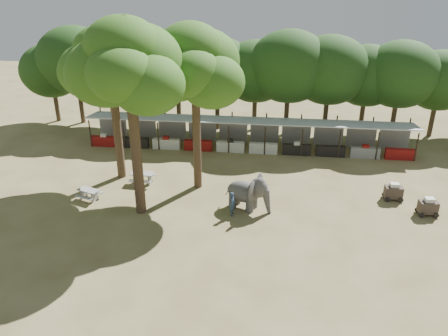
# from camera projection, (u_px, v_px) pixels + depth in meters

# --- Properties ---
(ground) EXTENTS (100.00, 100.00, 0.00)m
(ground) POSITION_uv_depth(u_px,v_px,m) (231.00, 234.00, 25.63)
(ground) COLOR brown
(ground) RESTS_ON ground
(vendor_stalls) EXTENTS (28.00, 2.99, 2.80)m
(vendor_stalls) POSITION_uv_depth(u_px,v_px,m) (248.00, 136.00, 37.68)
(vendor_stalls) COLOR #AAAEB2
(vendor_stalls) RESTS_ON ground
(yard_tree_left) EXTENTS (7.10, 6.90, 11.02)m
(yard_tree_left) POSITION_uv_depth(u_px,v_px,m) (110.00, 66.00, 29.78)
(yard_tree_left) COLOR #332316
(yard_tree_left) RESTS_ON ground
(yard_tree_center) EXTENTS (7.10, 6.90, 12.04)m
(yard_tree_center) POSITION_uv_depth(u_px,v_px,m) (127.00, 67.00, 24.51)
(yard_tree_center) COLOR #332316
(yard_tree_center) RESTS_ON ground
(yard_tree_back) EXTENTS (7.10, 6.90, 11.36)m
(yard_tree_back) POSITION_uv_depth(u_px,v_px,m) (193.00, 66.00, 28.08)
(yard_tree_back) COLOR #332316
(yard_tree_back) RESTS_ON ground
(backdrop_trees) EXTENTS (46.46, 5.95, 8.33)m
(backdrop_trees) POSITION_uv_depth(u_px,v_px,m) (253.00, 73.00, 40.58)
(backdrop_trees) COLOR #332316
(backdrop_trees) RESTS_ON ground
(elephant) EXTENTS (3.18, 2.38, 2.36)m
(elephant) POSITION_uv_depth(u_px,v_px,m) (249.00, 192.00, 27.98)
(elephant) COLOR #3D3B3B
(elephant) RESTS_ON ground
(handler) EXTENTS (0.44, 0.61, 1.61)m
(handler) POSITION_uv_depth(u_px,v_px,m) (232.00, 204.00, 27.36)
(handler) COLOR #26384C
(handler) RESTS_ON ground
(picnic_table_near) EXTENTS (1.82, 1.73, 0.73)m
(picnic_table_near) POSITION_uv_depth(u_px,v_px,m) (89.00, 193.00, 29.40)
(picnic_table_near) COLOR gray
(picnic_table_near) RESTS_ON ground
(picnic_table_far) EXTENTS (1.72, 1.56, 0.83)m
(picnic_table_far) POSITION_uv_depth(u_px,v_px,m) (143.00, 177.00, 31.63)
(picnic_table_far) COLOR gray
(picnic_table_far) RESTS_ON ground
(cart_front) EXTENTS (1.31, 0.93, 1.21)m
(cart_front) POSITION_uv_depth(u_px,v_px,m) (428.00, 207.00, 27.46)
(cart_front) COLOR #322722
(cart_front) RESTS_ON ground
(cart_back) EXTENTS (1.27, 0.85, 1.22)m
(cart_back) POSITION_uv_depth(u_px,v_px,m) (393.00, 192.00, 29.32)
(cart_back) COLOR #322722
(cart_back) RESTS_ON ground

